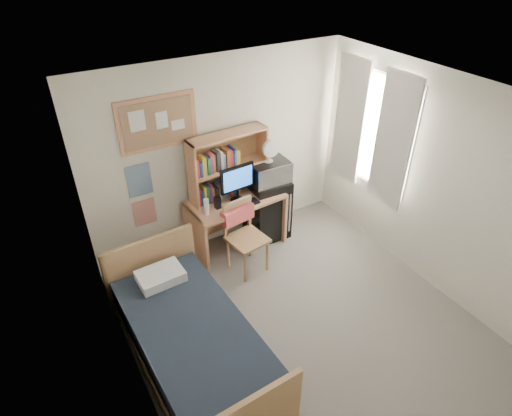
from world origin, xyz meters
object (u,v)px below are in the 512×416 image
speaker_left (218,203)px  desk_fan (269,151)px  speaker_right (257,188)px  microwave (268,171)px  desk_chair (247,239)px  monitor (237,184)px  bulletin_board (158,123)px  bed (193,344)px  desk (236,223)px  mini_fridge (267,208)px

speaker_left → desk_fan: 0.95m
speaker_right → microwave: size_ratio=0.35×
desk_chair → monitor: (0.10, 0.42, 0.56)m
bulletin_board → microwave: bulletin_board is taller
monitor → bed: bearing=-136.2°
bulletin_board → desk_fan: bulletin_board is taller
desk → desk_chair: size_ratio=1.30×
speaker_left → mini_fridge: bearing=5.6°
speaker_right → desk_chair: bearing=-135.8°
desk_chair → microwave: size_ratio=1.90×
speaker_right → microwave: (0.23, 0.08, 0.16)m
bed → speaker_left: size_ratio=12.31×
bed → microwave: size_ratio=4.00×
monitor → speaker_left: monitor is taller
bulletin_board → bed: size_ratio=0.45×
mini_fridge → speaker_right: 0.51m
desk_chair → speaker_left: 0.60m
desk_chair → desk: bearing=70.6°
mini_fridge → speaker_left: bearing=-168.8°
speaker_right → mini_fridge: bearing=19.3°
speaker_left → bed: bearing=-129.2°
microwave → speaker_left: bearing=-170.1°
bulletin_board → desk: 1.75m
bed → mini_fridge: bearing=37.8°
bulletin_board → speaker_left: size_ratio=5.60×
desk → desk_chair: desk_chair is taller
desk → mini_fridge: 0.54m
desk → speaker_left: size_ratio=7.63×
bulletin_board → mini_fridge: 2.00m
speaker_left → desk_fan: bearing=4.2°
desk_chair → bed: 1.57m
monitor → speaker_left: bearing=-180.0°
speaker_left → desk: bearing=11.3°
desk → bed: 1.96m
bulletin_board → monitor: bearing=-25.4°
bed → desk_fan: 2.59m
monitor → desk_fan: desk_fan is taller
desk_chair → monitor: 0.71m
bulletin_board → speaker_right: (1.11, -0.36, -1.03)m
speaker_right → desk_fan: 0.52m
microwave → mini_fridge: bearing=90.0°
bulletin_board → speaker_left: bearing=-38.3°
desk_chair → microwave: microwave is taller
desk → desk_fan: desk_fan is taller
bed → desk: bearing=46.6°
bulletin_board → bed: bearing=-105.1°
bulletin_board → speaker_left: bulletin_board is taller
bulletin_board → microwave: (1.33, -0.29, -0.87)m
mini_fridge → microwave: size_ratio=1.74×
bulletin_board → desk_chair: size_ratio=0.96×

